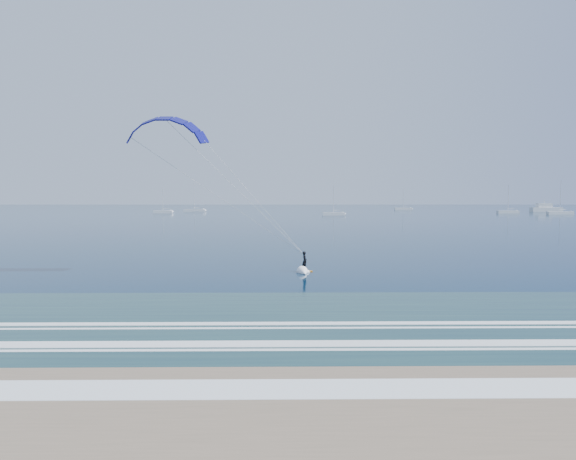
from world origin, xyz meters
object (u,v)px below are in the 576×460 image
Objects in this scene: motor_yacht at (546,208)px; sailboat_6 at (560,213)px; kitesurfer_rig at (230,184)px; sailboat_5 at (508,212)px; sailboat_3 at (333,214)px; sailboat_1 at (163,212)px; sailboat_4 at (403,209)px; sailboat_2 at (194,210)px.

sailboat_6 reaches higher than motor_yacht.
sailboat_5 is (102.97, 173.20, -7.73)m from kitesurfer_rig.
sailboat_3 is 0.96× the size of sailboat_5.
motor_yacht is 1.25× the size of sailboat_1.
sailboat_3 reaches higher than sailboat_1.
sailboat_6 is at bearing 53.45° from kitesurfer_rig.
kitesurfer_rig is at bearing -123.78° from motor_yacht.
sailboat_6 is at bearing -6.11° from sailboat_1.
sailboat_5 is (31.81, -58.20, -0.00)m from sailboat_4.
sailboat_3 is 0.86× the size of sailboat_6.
sailboat_1 is (-47.08, 176.92, -7.74)m from kitesurfer_rig.
sailboat_5 is (140.43, -27.90, -0.01)m from sailboat_2.
sailboat_5 is at bearing 16.93° from sailboat_3.
sailboat_1 is at bearing -155.26° from sailboat_4.
sailboat_6 is (46.91, -72.15, 0.01)m from sailboat_4.
motor_yacht is 37.22m from sailboat_5.
sailboat_1 is 150.10m from sailboat_5.
sailboat_2 is (-169.14, 4.24, -0.88)m from motor_yacht.
sailboat_2 is 1.12× the size of sailboat_5.
sailboat_4 is 1.02× the size of sailboat_5.
sailboat_2 reaches higher than motor_yacht.
sailboat_1 is 0.93× the size of sailboat_5.
sailboat_3 is at bearing -156.06° from motor_yacht.
sailboat_5 reaches higher than motor_yacht.
sailboat_3 is (24.74, 149.38, -7.73)m from kitesurfer_rig.
sailboat_4 reaches higher than motor_yacht.
sailboat_5 is at bearing -61.34° from sailboat_4.
sailboat_4 is at bearing 150.29° from motor_yacht.
sailboat_2 is 112.77m from sailboat_4.
sailboat_2 is at bearing -164.41° from sailboat_4.
kitesurfer_rig is 183.25m from sailboat_1.
sailboat_1 is 0.91× the size of sailboat_4.
motor_yacht is at bearing -1.44° from sailboat_2.
sailboat_1 is 0.97× the size of sailboat_3.
kitesurfer_rig is at bearing -107.09° from sailboat_4.
sailboat_5 is 0.90× the size of sailboat_6.
sailboat_5 is 20.56m from sailboat_6.
motor_yacht is 179.88m from sailboat_1.
sailboat_3 is at bearing -119.51° from sailboat_4.
kitesurfer_rig is 198.40m from sailboat_6.
sailboat_4 is (-60.52, 34.54, -0.89)m from motor_yacht.
sailboat_4 is at bearing 123.03° from sailboat_6.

